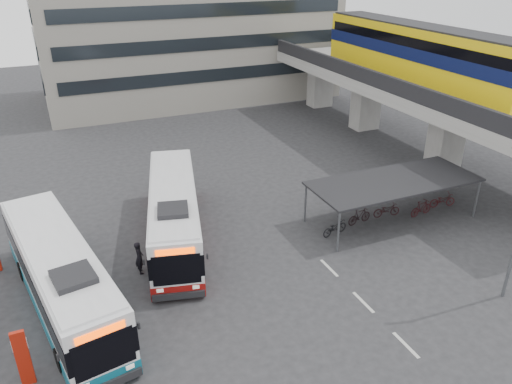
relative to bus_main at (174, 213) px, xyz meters
name	(u,v)px	position (x,y,z in m)	size (l,w,h in m)	color
ground	(285,280)	(3.84, -5.95, -1.58)	(120.00, 120.00, 0.00)	#28282B
viaduct	(416,72)	(20.84, 6.14, 4.65)	(8.00, 32.00, 9.68)	gray
bike_shelter	(392,196)	(12.34, -2.95, -0.06)	(10.00, 4.00, 2.54)	#595B60
road_markings	(363,302)	(6.34, -8.95, -1.57)	(0.15, 7.60, 0.01)	beige
bus_main	(174,213)	(0.00, 0.00, 0.00)	(5.19, 11.75, 3.40)	white
bus_teal	(61,277)	(-6.11, -3.82, 0.03)	(4.58, 12.00, 3.47)	white
pedestrian	(139,258)	(-2.49, -2.50, -0.71)	(0.63, 0.42, 1.74)	black
sign_totem_south	(23,357)	(-7.78, -7.94, -0.32)	(0.53, 0.16, 2.43)	#A21909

